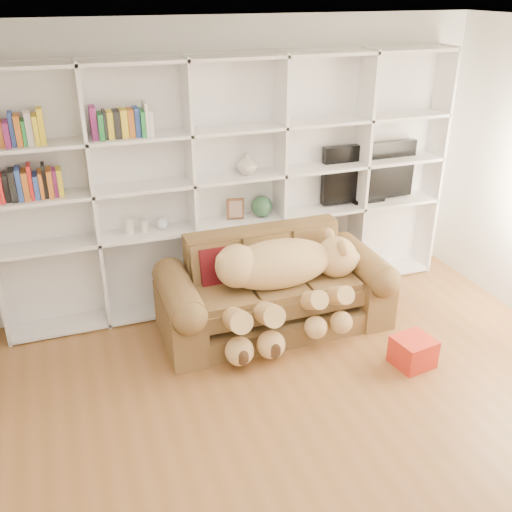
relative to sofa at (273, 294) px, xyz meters
name	(u,v)px	position (x,y,z in m)	size (l,w,h in m)	color
floor	(340,453)	(-0.15, -1.70, -0.33)	(5.00, 5.00, 0.00)	brown
ceiling	(376,38)	(-0.15, -1.70, 2.37)	(5.00, 5.00, 0.00)	white
wall_back	(230,166)	(-0.15, 0.80, 1.02)	(5.00, 0.02, 2.70)	silver
bookshelf	(210,177)	(-0.39, 0.67, 0.97)	(4.43, 0.35, 2.40)	white
sofa	(273,294)	(0.00, 0.00, 0.00)	(2.10, 0.91, 0.88)	brown
teddy_bear	(283,276)	(0.02, -0.18, 0.27)	(1.48, 0.83, 0.86)	tan
throw_pillow	(219,266)	(-0.47, 0.15, 0.30)	(0.36, 0.12, 0.36)	#510E16
gift_box	(413,352)	(0.89, -0.98, -0.21)	(0.31, 0.29, 0.25)	red
tv	(369,173)	(1.30, 0.66, 0.84)	(1.04, 0.18, 0.62)	black
picture_frame	(235,209)	(-0.17, 0.61, 0.65)	(0.17, 0.03, 0.21)	brown
green_vase	(262,206)	(0.11, 0.61, 0.64)	(0.21, 0.21, 0.21)	#295134
figurine_tall	(129,226)	(-1.18, 0.61, 0.61)	(0.07, 0.07, 0.15)	beige
figurine_short	(144,226)	(-1.05, 0.61, 0.60)	(0.07, 0.07, 0.13)	beige
snow_globe	(162,223)	(-0.88, 0.61, 0.59)	(0.11, 0.11, 0.11)	silver
shelf_vase	(247,164)	(-0.04, 0.61, 1.08)	(0.19, 0.19, 0.20)	beige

